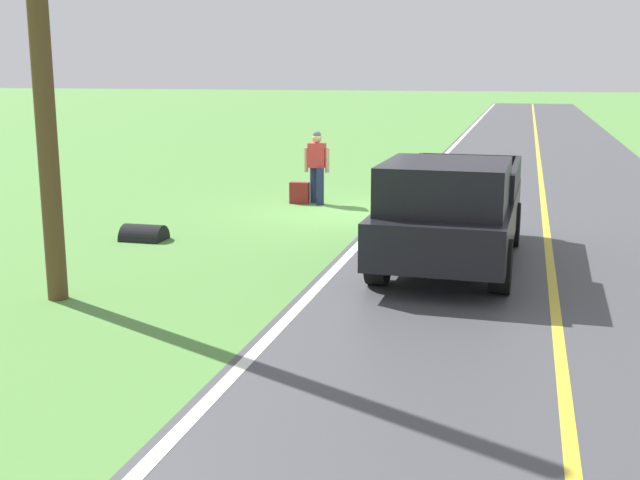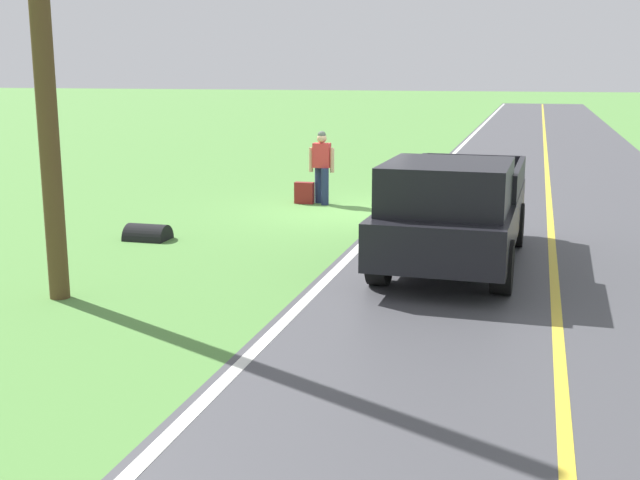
{
  "view_description": "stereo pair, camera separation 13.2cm",
  "coord_description": "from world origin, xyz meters",
  "views": [
    {
      "loc": [
        -3.86,
        17.46,
        3.19
      ],
      "look_at": [
        -1.35,
        7.65,
        1.01
      ],
      "focal_mm": 44.83,
      "sensor_mm": 36.0,
      "label": 1
    },
    {
      "loc": [
        -3.98,
        17.43,
        3.19
      ],
      "look_at": [
        -1.35,
        7.65,
        1.01
      ],
      "focal_mm": 44.83,
      "sensor_mm": 36.0,
      "label": 2
    }
  ],
  "objects": [
    {
      "name": "suitcase_carried",
      "position": [
        1.34,
        -0.85,
        0.26
      ],
      "size": [
        0.46,
        0.2,
        0.52
      ],
      "primitive_type": "cube",
      "rotation": [
        0.0,
        0.0,
        1.58
      ],
      "color": "maroon",
      "rests_on": "ground"
    },
    {
      "name": "drainage_culvert",
      "position": [
        3.06,
        3.91,
        0.0
      ],
      "size": [
        0.8,
        0.6,
        0.6
      ],
      "primitive_type": "cylinder",
      "rotation": [
        0.0,
        1.57,
        0.0
      ],
      "color": "black",
      "rests_on": "ground"
    },
    {
      "name": "road_surface",
      "position": [
        -4.38,
        0.0,
        0.0
      ],
      "size": [
        7.15,
        120.0,
        0.0
      ],
      "primitive_type": "cube",
      "color": "#47474C",
      "rests_on": "ground"
    },
    {
      "name": "ground_plane",
      "position": [
        0.0,
        0.0,
        0.0
      ],
      "size": [
        200.0,
        200.0,
        0.0
      ],
      "primitive_type": "plane",
      "color": "#568E42"
    },
    {
      "name": "lane_edge_line",
      "position": [
        -0.98,
        0.0,
        0.01
      ],
      "size": [
        0.16,
        117.6,
        0.0
      ],
      "primitive_type": "cube",
      "color": "silver",
      "rests_on": "ground"
    },
    {
      "name": "hitchhiker_walking",
      "position": [
        0.92,
        -0.93,
        0.98
      ],
      "size": [
        0.62,
        0.51,
        1.75
      ],
      "color": "navy",
      "rests_on": "ground"
    },
    {
      "name": "pickup_truck_passing",
      "position": [
        -2.75,
        4.55,
        0.97
      ],
      "size": [
        2.2,
        5.45,
        1.82
      ],
      "color": "black",
      "rests_on": "ground"
    },
    {
      "name": "lane_centre_line",
      "position": [
        -4.38,
        0.0,
        0.01
      ],
      "size": [
        0.14,
        117.6,
        0.0
      ],
      "primitive_type": "cube",
      "color": "gold",
      "rests_on": "ground"
    }
  ]
}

